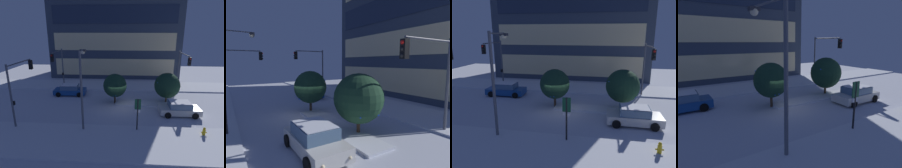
# 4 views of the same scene
# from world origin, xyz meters

# --- Properties ---
(ground) EXTENTS (52.00, 52.00, 0.00)m
(ground) POSITION_xyz_m (0.00, 0.00, 0.00)
(ground) COLOR silver
(curb_strip_far) EXTENTS (52.00, 5.20, 0.14)m
(curb_strip_far) POSITION_xyz_m (0.00, 7.93, 0.07)
(curb_strip_far) COLOR silver
(curb_strip_far) RESTS_ON ground
(median_strip) EXTENTS (9.00, 1.80, 0.14)m
(median_strip) POSITION_xyz_m (4.02, 0.50, 0.07)
(median_strip) COLOR silver
(median_strip) RESTS_ON ground
(car_near) EXTENTS (4.34, 2.14, 1.49)m
(car_near) POSITION_xyz_m (6.59, -2.28, 0.71)
(car_near) COLOR silver
(car_near) RESTS_ON ground
(car_far) EXTENTS (4.51, 2.23, 1.49)m
(car_far) POSITION_xyz_m (-7.03, 3.30, 0.71)
(car_far) COLOR #19478C
(car_far) RESTS_ON ground
(traffic_light_corner_far_right) EXTENTS (0.32, 4.67, 5.98)m
(traffic_light_corner_far_right) POSITION_xyz_m (8.50, 4.27, 4.20)
(traffic_light_corner_far_right) COLOR #565960
(traffic_light_corner_far_right) RESTS_ON ground
(traffic_light_corner_near_left) EXTENTS (0.32, 4.57, 6.06)m
(traffic_light_corner_near_left) POSITION_xyz_m (-9.61, -4.39, 4.17)
(traffic_light_corner_near_left) COLOR #565960
(traffic_light_corner_near_left) RESTS_ON ground
(traffic_light_corner_far_left) EXTENTS (0.32, 4.29, 6.19)m
(traffic_light_corner_far_left) POSITION_xyz_m (-8.80, 4.53, 4.23)
(traffic_light_corner_far_left) COLOR #565960
(traffic_light_corner_far_left) RESTS_ON ground
(street_lamp_arched) EXTENTS (0.70, 2.91, 7.26)m
(street_lamp_arched) POSITION_xyz_m (-3.22, -5.37, 4.77)
(street_lamp_arched) COLOR #565960
(street_lamp_arched) RESTS_ON ground
(decorated_tree_median) EXTENTS (2.90, 2.90, 3.75)m
(decorated_tree_median) POSITION_xyz_m (-0.55, 0.62, 2.30)
(decorated_tree_median) COLOR #473323
(decorated_tree_median) RESTS_ON ground
(decorated_tree_left_of_median) EXTENTS (3.12, 3.12, 3.85)m
(decorated_tree_left_of_median) POSITION_xyz_m (5.87, 1.05, 2.29)
(decorated_tree_left_of_median) COLOR #473323
(decorated_tree_left_of_median) RESTS_ON ground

